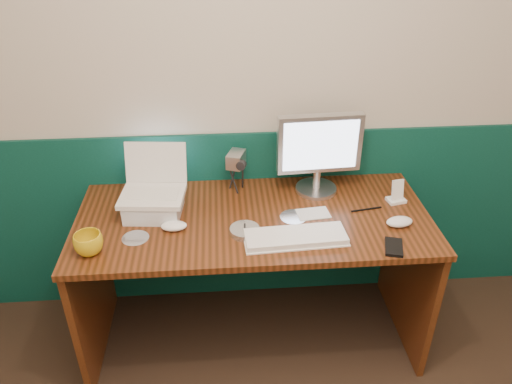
{
  "coord_description": "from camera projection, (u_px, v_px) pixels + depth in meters",
  "views": [
    {
      "loc": [
        -0.25,
        -0.49,
        2.01
      ],
      "look_at": [
        -0.12,
        1.23,
        0.97
      ],
      "focal_mm": 35.0,
      "sensor_mm": 36.0,
      "label": 1
    }
  ],
  "objects": [
    {
      "name": "back_wall",
      "position": [
        272.0,
        82.0,
        2.32
      ],
      "size": [
        3.5,
        0.04,
        2.5
      ],
      "primitive_type": "cube",
      "color": "beige",
      "rests_on": "ground"
    },
    {
      "name": "wainscot",
      "position": [
        270.0,
        217.0,
        2.69
      ],
      "size": [
        3.48,
        0.02,
        1.0
      ],
      "primitive_type": "cube",
      "color": "#08362D",
      "rests_on": "ground"
    },
    {
      "name": "desk",
      "position": [
        254.0,
        280.0,
        2.45
      ],
      "size": [
        1.6,
        0.7,
        0.75
      ],
      "primitive_type": "cube",
      "color": "#361B09",
      "rests_on": "ground"
    },
    {
      "name": "laptop_riser",
      "position": [
        154.0,
        206.0,
        2.25
      ],
      "size": [
        0.26,
        0.23,
        0.08
      ],
      "primitive_type": "cube",
      "rotation": [
        0.0,
        0.0,
        -0.1
      ],
      "color": "silver",
      "rests_on": "desk"
    },
    {
      "name": "laptop",
      "position": [
        150.0,
        175.0,
        2.17
      ],
      "size": [
        0.3,
        0.24,
        0.23
      ],
      "primitive_type": null,
      "rotation": [
        0.0,
        0.0,
        -0.1
      ],
      "color": "white",
      "rests_on": "laptop_riser"
    },
    {
      "name": "monitor",
      "position": [
        318.0,
        154.0,
        2.35
      ],
      "size": [
        0.4,
        0.14,
        0.4
      ],
      "primitive_type": null,
      "rotation": [
        0.0,
        0.0,
        0.06
      ],
      "color": "silver",
      "rests_on": "desk"
    },
    {
      "name": "keyboard",
      "position": [
        296.0,
        238.0,
        2.09
      ],
      "size": [
        0.43,
        0.17,
        0.02
      ],
      "primitive_type": "cube",
      "rotation": [
        0.0,
        0.0,
        0.06
      ],
      "color": "white",
      "rests_on": "desk"
    },
    {
      "name": "mouse_right",
      "position": [
        399.0,
        222.0,
        2.18
      ],
      "size": [
        0.13,
        0.09,
        0.04
      ],
      "primitive_type": "ellipsoid",
      "rotation": [
        0.0,
        0.0,
        0.13
      ],
      "color": "white",
      "rests_on": "desk"
    },
    {
      "name": "mouse_left",
      "position": [
        174.0,
        226.0,
        2.16
      ],
      "size": [
        0.11,
        0.07,
        0.04
      ],
      "primitive_type": "ellipsoid",
      "rotation": [
        0.0,
        0.0,
        -0.01
      ],
      "color": "white",
      "rests_on": "desk"
    },
    {
      "name": "mug",
      "position": [
        89.0,
        244.0,
        2.0
      ],
      "size": [
        0.14,
        0.14,
        0.09
      ],
      "primitive_type": "imported",
      "rotation": [
        0.0,
        0.0,
        0.27
      ],
      "color": "gold",
      "rests_on": "desk"
    },
    {
      "name": "camcorder",
      "position": [
        236.0,
        170.0,
        2.4
      ],
      "size": [
        0.14,
        0.17,
        0.22
      ],
      "primitive_type": null,
      "rotation": [
        0.0,
        0.0,
        -0.34
      ],
      "color": "#B5B5BA",
      "rests_on": "desk"
    },
    {
      "name": "cd_spindle",
      "position": [
        245.0,
        231.0,
        2.13
      ],
      "size": [
        0.13,
        0.13,
        0.03
      ],
      "primitive_type": "cylinder",
      "color": "silver",
      "rests_on": "desk"
    },
    {
      "name": "cd_loose_a",
      "position": [
        135.0,
        238.0,
        2.11
      ],
      "size": [
        0.12,
        0.12,
        0.0
      ],
      "primitive_type": "cylinder",
      "color": "silver",
      "rests_on": "desk"
    },
    {
      "name": "cd_loose_b",
      "position": [
        293.0,
        217.0,
        2.25
      ],
      "size": [
        0.12,
        0.12,
        0.0
      ],
      "primitive_type": "cylinder",
      "color": "silver",
      "rests_on": "desk"
    },
    {
      "name": "pen",
      "position": [
        366.0,
        209.0,
        2.3
      ],
      "size": [
        0.15,
        0.03,
        0.01
      ],
      "primitive_type": "cylinder",
      "rotation": [
        0.0,
        1.57,
        0.17
      ],
      "color": "black",
      "rests_on": "desk"
    },
    {
      "name": "papers",
      "position": [
        313.0,
        214.0,
        2.27
      ],
      "size": [
        0.16,
        0.11,
        0.0
      ],
      "primitive_type": "cube",
      "rotation": [
        0.0,
        0.0,
        0.11
      ],
      "color": "white",
      "rests_on": "desk"
    },
    {
      "name": "dock",
      "position": [
        396.0,
        200.0,
        2.36
      ],
      "size": [
        0.09,
        0.08,
        0.02
      ],
      "primitive_type": "cube",
      "rotation": [
        0.0,
        0.0,
        0.22
      ],
      "color": "white",
      "rests_on": "desk"
    },
    {
      "name": "music_player",
      "position": [
        398.0,
        190.0,
        2.33
      ],
      "size": [
        0.06,
        0.04,
        0.1
      ],
      "primitive_type": "cube",
      "rotation": [
        -0.17,
        0.0,
        0.22
      ],
      "color": "white",
      "rests_on": "dock"
    },
    {
      "name": "pda",
      "position": [
        394.0,
        247.0,
        2.05
      ],
      "size": [
        0.1,
        0.13,
        0.01
      ],
      "primitive_type": "cube",
      "rotation": [
        0.0,
        0.0,
        -0.28
      ],
      "color": "black",
      "rests_on": "desk"
    }
  ]
}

